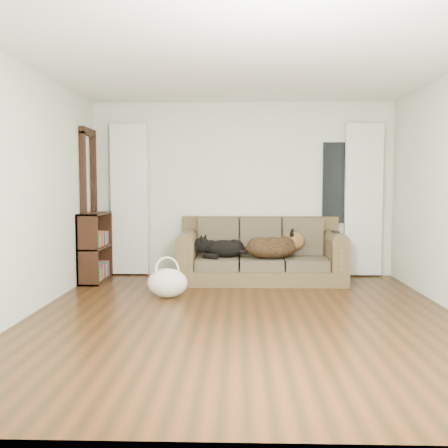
{
  "coord_description": "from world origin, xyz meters",
  "views": [
    {
      "loc": [
        -0.06,
        -5.04,
        1.36
      ],
      "look_at": [
        -0.25,
        1.6,
        0.85
      ],
      "focal_mm": 40.0,
      "sensor_mm": 36.0,
      "label": 1
    }
  ],
  "objects_px": {
    "dog_black_lab": "(222,248)",
    "bookshelf": "(95,246)",
    "tote_bag": "(167,284)",
    "sofa": "(261,250)",
    "dog_shepherd": "(274,248)"
  },
  "relations": [
    {
      "from": "dog_shepherd",
      "to": "bookshelf",
      "type": "relative_size",
      "value": 0.76
    },
    {
      "from": "bookshelf",
      "to": "dog_shepherd",
      "type": "bearing_deg",
      "value": 4.2
    },
    {
      "from": "dog_black_lab",
      "to": "tote_bag",
      "type": "xyz_separation_m",
      "value": [
        -0.62,
        -1.03,
        -0.32
      ]
    },
    {
      "from": "bookshelf",
      "to": "tote_bag",
      "type": "bearing_deg",
      "value": -35.54
    },
    {
      "from": "dog_shepherd",
      "to": "sofa",
      "type": "bearing_deg",
      "value": -36.8
    },
    {
      "from": "tote_bag",
      "to": "bookshelf",
      "type": "relative_size",
      "value": 0.5
    },
    {
      "from": "dog_black_lab",
      "to": "dog_shepherd",
      "type": "distance_m",
      "value": 0.73
    },
    {
      "from": "dog_shepherd",
      "to": "tote_bag",
      "type": "relative_size",
      "value": 1.52
    },
    {
      "from": "sofa",
      "to": "bookshelf",
      "type": "relative_size",
      "value": 2.37
    },
    {
      "from": "sofa",
      "to": "dog_shepherd",
      "type": "height_order",
      "value": "sofa"
    },
    {
      "from": "sofa",
      "to": "tote_bag",
      "type": "relative_size",
      "value": 4.73
    },
    {
      "from": "dog_shepherd",
      "to": "tote_bag",
      "type": "xyz_separation_m",
      "value": [
        -1.35,
        -0.96,
        -0.33
      ]
    },
    {
      "from": "dog_black_lab",
      "to": "bookshelf",
      "type": "xyz_separation_m",
      "value": [
        -1.8,
        -0.02,
        0.02
      ]
    },
    {
      "from": "dog_black_lab",
      "to": "bookshelf",
      "type": "relative_size",
      "value": 0.61
    },
    {
      "from": "dog_shepherd",
      "to": "bookshelf",
      "type": "bearing_deg",
      "value": -9.31
    }
  ]
}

